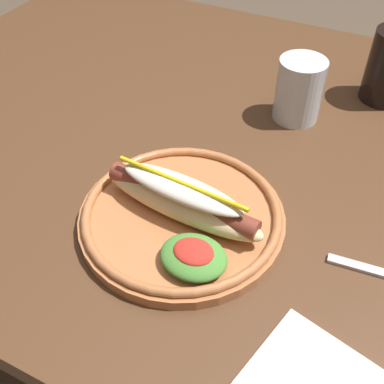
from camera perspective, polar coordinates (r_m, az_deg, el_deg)
name	(u,v)px	position (r m, az deg, el deg)	size (l,w,h in m)	color
ground_plane	(235,363)	(1.34, 5.21, -20.00)	(8.00, 8.00, 0.00)	brown
dining_table	(259,188)	(0.81, 8.11, 0.54)	(1.42, 0.91, 0.74)	#51331E
hot_dog_plate	(182,214)	(0.61, -1.18, -2.63)	(0.27, 0.27, 0.08)	#B77042
water_cup	(299,90)	(0.80, 12.85, 11.98)	(0.08, 0.08, 0.10)	silver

